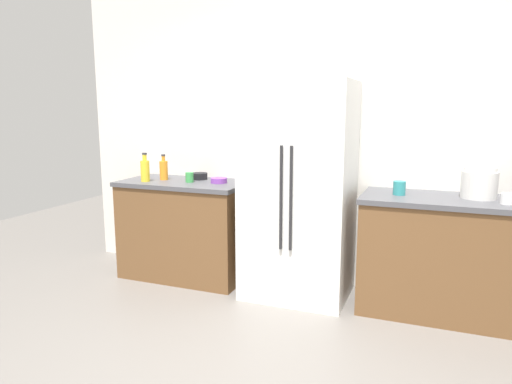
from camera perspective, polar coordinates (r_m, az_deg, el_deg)
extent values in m
cube|color=silver|center=(4.24, 7.69, 7.86)|extent=(4.82, 0.10, 2.85)
cube|color=brown|center=(4.49, -8.62, -4.75)|extent=(1.16, 0.62, 0.88)
cube|color=#4C4C51|center=(4.40, -8.78, 1.08)|extent=(1.19, 0.65, 0.04)
cube|color=brown|center=(3.93, 23.58, -7.70)|extent=(1.45, 0.62, 0.88)
cube|color=#4C4C51|center=(3.82, 24.06, -1.06)|extent=(1.48, 0.65, 0.04)
cube|color=white|center=(3.92, 5.28, 0.11)|extent=(0.87, 0.68, 1.82)
cylinder|color=#262628|center=(3.60, 3.08, -0.76)|extent=(0.02, 0.02, 0.82)
cylinder|color=#262628|center=(3.57, 4.30, -0.85)|extent=(0.02, 0.02, 0.82)
cylinder|color=silver|center=(3.87, 25.76, 0.80)|extent=(0.26, 0.26, 0.20)
sphere|color=silver|center=(3.86, 25.87, 2.30)|extent=(0.24, 0.24, 0.24)
cylinder|color=yellow|center=(4.43, -13.47, 2.51)|extent=(0.08, 0.08, 0.19)
cylinder|color=yellow|center=(4.41, -13.54, 4.13)|extent=(0.04, 0.04, 0.06)
cylinder|color=#333338|center=(4.41, -13.56, 4.61)|extent=(0.04, 0.04, 0.02)
cylinder|color=orange|center=(4.50, -11.28, 2.61)|extent=(0.08, 0.08, 0.18)
cylinder|color=orange|center=(4.48, -11.33, 4.05)|extent=(0.03, 0.03, 0.05)
cylinder|color=#333338|center=(4.48, -11.34, 4.46)|extent=(0.04, 0.04, 0.02)
cylinder|color=white|center=(3.73, 28.50, -0.74)|extent=(0.09, 0.09, 0.08)
cylinder|color=teal|center=(3.80, 17.21, 0.47)|extent=(0.10, 0.10, 0.11)
cylinder|color=green|center=(4.31, -8.18, 1.80)|extent=(0.07, 0.07, 0.09)
cylinder|color=purple|center=(4.24, -4.59, 1.43)|extent=(0.15, 0.15, 0.05)
cylinder|color=black|center=(4.48, -7.00, 1.95)|extent=(0.16, 0.16, 0.06)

